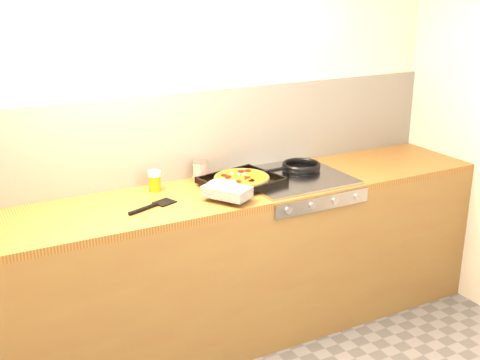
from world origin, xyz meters
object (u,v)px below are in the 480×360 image
pizza_on_tray (237,182)px  juice_glass (155,181)px  frying_pan (300,167)px  tomato_can (200,171)px

pizza_on_tray → juice_glass: juice_glass is taller
frying_pan → tomato_can: tomato_can is taller
pizza_on_tray → frying_pan: pizza_on_tray is taller
pizza_on_tray → tomato_can: tomato_can is taller
tomato_can → juice_glass: tomato_can is taller
frying_pan → pizza_on_tray: bearing=-169.1°
juice_glass → frying_pan: bearing=-6.6°
tomato_can → pizza_on_tray: bearing=-63.1°
pizza_on_tray → frying_pan: (0.47, 0.09, -0.01)m
pizza_on_tray → frying_pan: bearing=10.9°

